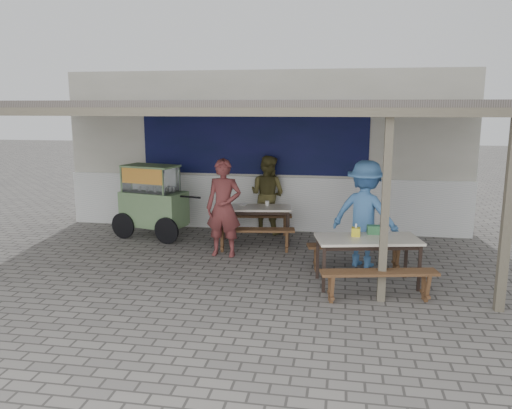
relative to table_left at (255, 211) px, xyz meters
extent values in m
plane|color=slate|center=(-0.06, -1.81, -0.67)|extent=(60.00, 60.00, 0.00)
cube|color=beige|center=(-0.06, 1.79, 1.08)|extent=(9.00, 1.20, 3.50)
cube|color=white|center=(-0.06, 1.16, -0.07)|extent=(9.00, 0.10, 1.20)
cube|color=#100F49|center=(-0.26, 1.18, 1.38)|extent=(5.00, 0.03, 1.60)
cube|color=#5B534E|center=(-0.06, -0.81, 2.08)|extent=(9.00, 4.20, 0.12)
cube|color=#6C6451|center=(-0.06, -2.86, 1.98)|extent=(9.00, 0.12, 0.12)
cube|color=#6C6451|center=(3.84, -2.81, 0.68)|extent=(0.12, 0.12, 2.70)
cube|color=#6C6451|center=(2.29, -2.71, 0.68)|extent=(0.11, 0.11, 2.70)
cube|color=silver|center=(0.00, 0.00, 0.06)|extent=(1.50, 0.84, 0.04)
cube|color=black|center=(0.00, 0.00, 0.00)|extent=(1.39, 0.73, 0.06)
cube|color=black|center=(-0.61, -0.35, -0.31)|extent=(0.05, 0.05, 0.71)
cube|color=black|center=(0.68, -0.16, -0.31)|extent=(0.05, 0.05, 0.71)
cube|color=black|center=(-0.68, 0.16, -0.31)|extent=(0.05, 0.05, 0.71)
cube|color=black|center=(0.61, 0.35, -0.31)|extent=(0.05, 0.05, 0.71)
cube|color=brown|center=(0.09, -0.62, -0.24)|extent=(1.55, 0.50, 0.04)
cube|color=brown|center=(-0.52, -0.71, -0.46)|extent=(0.09, 0.28, 0.41)
cube|color=brown|center=(0.70, -0.53, -0.46)|extent=(0.09, 0.28, 0.41)
cube|color=brown|center=(-0.09, 0.62, -0.24)|extent=(1.55, 0.50, 0.04)
cube|color=brown|center=(-0.70, 0.53, -0.46)|extent=(0.09, 0.28, 0.41)
cube|color=brown|center=(0.52, 0.71, -0.46)|extent=(0.09, 0.28, 0.41)
cube|color=silver|center=(2.11, -2.08, 0.06)|extent=(1.67, 1.03, 0.04)
cube|color=black|center=(2.11, -2.08, 0.00)|extent=(1.55, 0.91, 0.06)
cube|color=black|center=(1.47, -2.52, -0.31)|extent=(0.05, 0.05, 0.71)
cube|color=black|center=(2.88, -2.23, -0.31)|extent=(0.05, 0.05, 0.71)
cube|color=black|center=(1.35, -1.92, -0.31)|extent=(0.05, 0.05, 0.71)
cube|color=black|center=(2.75, -1.63, -0.31)|extent=(0.05, 0.05, 0.71)
cube|color=brown|center=(2.25, -2.75, -0.24)|extent=(1.67, 0.61, 0.04)
cube|color=brown|center=(1.59, -2.89, -0.46)|extent=(0.11, 0.28, 0.41)
cube|color=brown|center=(2.91, -2.62, -0.46)|extent=(0.11, 0.28, 0.41)
cube|color=brown|center=(1.97, -1.40, -0.24)|extent=(1.67, 0.61, 0.04)
cube|color=brown|center=(1.31, -1.54, -0.46)|extent=(0.11, 0.28, 0.41)
cube|color=brown|center=(2.64, -1.27, -0.46)|extent=(0.11, 0.28, 0.41)
cube|color=#67875A|center=(-2.18, 0.11, -0.04)|extent=(1.44, 0.97, 0.68)
cube|color=#67875A|center=(-2.18, 0.11, -0.40)|extent=(1.38, 0.92, 0.05)
cylinder|color=black|center=(-2.79, -0.12, -0.40)|extent=(0.54, 0.18, 0.55)
cylinder|color=black|center=(-1.75, -0.37, -0.40)|extent=(0.54, 0.18, 0.55)
cube|color=silver|center=(-2.23, 0.12, 0.57)|extent=(1.18, 0.82, 0.54)
cube|color=#67875A|center=(-2.23, 0.12, 0.84)|extent=(1.23, 0.87, 0.04)
cube|color=#C43D2E|center=(-2.30, -0.18, 0.67)|extent=(0.95, 0.25, 0.31)
cylinder|color=black|center=(-1.42, -0.07, 0.26)|extent=(0.67, 0.20, 0.04)
imported|color=brown|center=(-0.42, -0.93, 0.23)|extent=(0.67, 0.45, 1.80)
imported|color=brown|center=(0.11, 0.92, 0.18)|extent=(1.01, 0.91, 1.69)
imported|color=#4478B6|center=(2.10, -1.13, 0.25)|extent=(1.36, 1.09, 1.84)
cube|color=gold|center=(1.93, -2.00, 0.15)|extent=(0.14, 0.14, 0.13)
cube|color=#327143|center=(2.21, -1.82, 0.15)|extent=(0.22, 0.15, 0.14)
cylinder|color=white|center=(0.21, 0.20, 0.13)|extent=(0.08, 0.08, 0.09)
imported|color=white|center=(-0.26, 0.06, 0.10)|extent=(0.20, 0.20, 0.04)
camera|label=1|loc=(1.68, -9.64, 2.05)|focal=35.00mm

